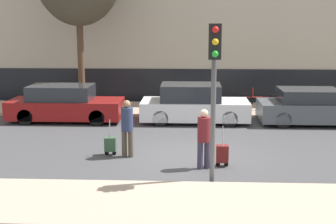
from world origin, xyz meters
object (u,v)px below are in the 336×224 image
(trolley_right, at_px, (222,154))
(parked_car_2, at_px, (311,107))
(parked_car_0, at_px, (65,104))
(parked_car_1, at_px, (194,105))
(trolley_left, at_px, (110,144))
(traffic_light, at_px, (214,72))
(parked_bicycle, at_px, (257,101))
(pedestrian_right, at_px, (204,135))
(pedestrian_left, at_px, (127,125))

(trolley_right, bearing_deg, parked_car_2, 55.89)
(parked_car_2, bearing_deg, parked_car_0, 179.62)
(parked_car_1, distance_m, parked_car_2, 4.47)
(parked_car_0, bearing_deg, trolley_left, -61.12)
(traffic_light, xyz_separation_m, parked_bicycle, (2.31, 8.99, -2.22))
(parked_car_0, bearing_deg, parked_bicycle, 14.25)
(pedestrian_right, height_order, trolley_right, pedestrian_right)
(parked_car_1, bearing_deg, trolley_right, -82.58)
(parked_car_1, height_order, parked_car_2, parked_car_1)
(parked_car_2, height_order, trolley_right, parked_car_2)
(parked_car_2, bearing_deg, trolley_right, -124.11)
(parked_car_2, xyz_separation_m, pedestrian_left, (-6.40, -4.73, 0.31))
(trolley_left, relative_size, traffic_light, 0.28)
(pedestrian_left, xyz_separation_m, traffic_light, (2.33, -2.24, 1.77))
(trolley_left, distance_m, parked_bicycle, 8.38)
(trolley_right, height_order, traffic_light, traffic_light)
(pedestrian_left, height_order, trolley_left, pedestrian_left)
(traffic_light, bearing_deg, pedestrian_left, 136.22)
(parked_car_1, xyz_separation_m, trolley_right, (0.73, -5.62, -0.33))
(parked_car_0, relative_size, pedestrian_right, 2.73)
(parked_bicycle, bearing_deg, pedestrian_right, -107.76)
(parked_bicycle, bearing_deg, trolley_right, -104.67)
(pedestrian_left, distance_m, trolley_left, 0.83)
(parked_car_1, distance_m, parked_bicycle, 3.32)
(parked_car_2, distance_m, trolley_left, 8.31)
(pedestrian_left, height_order, traffic_light, traffic_light)
(parked_car_0, bearing_deg, traffic_light, -52.37)
(trolley_left, bearing_deg, trolley_right, -16.50)
(parked_car_1, distance_m, trolley_left, 5.30)
(parked_car_2, relative_size, traffic_light, 1.06)
(pedestrian_left, relative_size, trolley_left, 1.56)
(parked_car_2, bearing_deg, parked_car_1, 178.69)
(pedestrian_right, xyz_separation_m, parked_bicycle, (2.48, 7.75, -0.41))
(parked_car_1, height_order, trolley_left, parked_car_1)
(pedestrian_right, relative_size, parked_bicycle, 0.91)
(pedestrian_left, bearing_deg, traffic_light, -27.26)
(pedestrian_right, xyz_separation_m, traffic_light, (0.17, -1.24, 1.81))
(parked_car_1, bearing_deg, parked_car_0, -179.54)
(trolley_left, height_order, trolley_right, trolley_right)
(parked_car_1, xyz_separation_m, pedestrian_right, (0.22, -5.83, 0.22))
(parked_car_1, xyz_separation_m, parked_bicycle, (2.71, 1.92, -0.19))
(traffic_light, height_order, parked_bicycle, traffic_light)
(parked_bicycle, bearing_deg, pedestrian_left, -124.51)
(pedestrian_left, xyz_separation_m, parked_bicycle, (4.64, 6.75, -0.45))
(pedestrian_left, bearing_deg, trolley_right, 0.01)
(parked_car_2, bearing_deg, pedestrian_left, -143.57)
(parked_car_1, xyz_separation_m, traffic_light, (0.40, -7.07, 2.03))
(parked_car_0, height_order, parked_car_1, parked_car_1)
(trolley_left, bearing_deg, parked_car_0, 118.88)
(parked_car_0, relative_size, parked_bicycle, 2.47)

